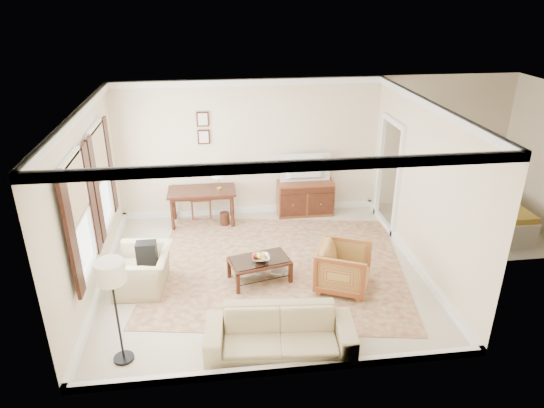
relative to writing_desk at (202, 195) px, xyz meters
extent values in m
cube|color=beige|center=(1.03, -2.06, -0.64)|extent=(5.50, 5.00, 0.01)
cube|color=white|center=(1.03, -2.06, 2.26)|extent=(5.50, 5.00, 0.01)
cube|color=#F4E7C7|center=(1.03, 0.44, 0.81)|extent=(5.50, 0.01, 2.90)
cube|color=#F4E7C7|center=(1.03, -4.56, 0.81)|extent=(5.50, 0.01, 2.90)
cube|color=#F4E7C7|center=(-1.72, -2.06, 0.81)|extent=(0.01, 5.00, 2.90)
cube|color=#F4E7C7|center=(3.78, -2.06, 0.81)|extent=(0.01, 5.00, 2.90)
cube|color=beige|center=(5.28, -0.91, -0.64)|extent=(3.00, 2.70, 0.01)
cube|color=#F4E7C7|center=(6.78, -0.91, 0.81)|extent=(0.01, 2.70, 2.90)
cube|color=maroon|center=(1.31, -1.92, -0.64)|extent=(4.93, 4.41, 0.01)
cube|color=#431F13|center=(0.00, 0.00, 0.09)|extent=(1.38, 0.69, 0.05)
cylinder|color=#431F13|center=(-0.61, -0.26, -0.29)|extent=(0.07, 0.07, 0.70)
cylinder|color=#431F13|center=(0.61, -0.26, -0.29)|extent=(0.07, 0.07, 0.70)
cylinder|color=#431F13|center=(-0.61, 0.26, -0.29)|extent=(0.07, 0.07, 0.70)
cylinder|color=#431F13|center=(0.61, 0.26, -0.29)|extent=(0.07, 0.07, 0.70)
cube|color=brown|center=(2.20, 0.18, -0.27)|extent=(1.20, 0.46, 0.74)
imported|color=black|center=(2.20, 0.16, 0.61)|extent=(1.02, 0.59, 0.13)
cube|color=#431F13|center=(0.95, -2.32, -0.26)|extent=(1.09, 0.79, 0.04)
cube|color=silver|center=(0.95, -2.32, -0.23)|extent=(1.02, 0.72, 0.01)
cube|color=silver|center=(0.95, -2.32, -0.50)|extent=(0.99, 0.69, 0.02)
cube|color=#431F13|center=(0.56, -2.68, -0.45)|extent=(0.07, 0.07, 0.38)
cube|color=#431F13|center=(1.46, -2.47, -0.45)|extent=(0.07, 0.07, 0.38)
cube|color=#431F13|center=(0.44, -2.18, -0.45)|extent=(0.07, 0.07, 0.38)
cube|color=#431F13|center=(1.34, -1.97, -0.45)|extent=(0.07, 0.07, 0.38)
imported|color=silver|center=(0.97, -2.37, -0.17)|extent=(0.42, 0.42, 0.10)
imported|color=brown|center=(0.81, -2.30, -0.48)|extent=(0.26, 0.18, 0.38)
imported|color=brown|center=(1.19, -2.25, -0.48)|extent=(0.26, 0.16, 0.38)
imported|color=brown|center=(2.28, -2.72, -0.22)|extent=(1.03, 1.06, 0.84)
imported|color=tan|center=(-0.96, -2.29, -0.20)|extent=(0.75, 1.06, 0.88)
cube|color=black|center=(-0.87, -2.29, 0.04)|extent=(0.31, 0.37, 0.40)
imported|color=tan|center=(1.05, -4.09, -0.25)|extent=(2.05, 0.76, 0.79)
cylinder|color=black|center=(-1.05, -4.00, -0.62)|extent=(0.27, 0.27, 0.04)
cylinder|color=black|center=(-1.05, -4.00, 0.01)|extent=(0.03, 0.03, 1.27)
cylinder|color=silver|center=(-1.05, -4.00, 0.73)|extent=(0.37, 0.37, 0.28)
camera|label=1|loc=(0.28, -9.27, 3.92)|focal=32.00mm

